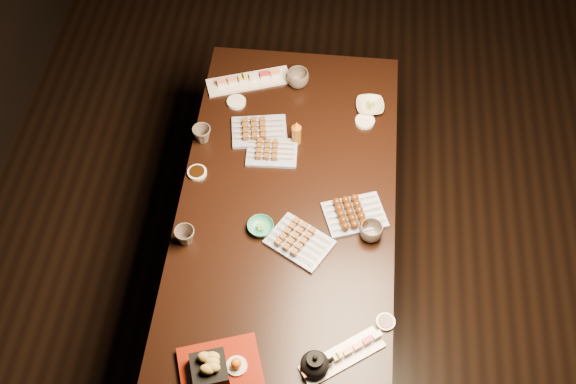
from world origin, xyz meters
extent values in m
plane|color=black|center=(0.00, 0.00, 0.00)|extent=(5.00, 5.00, 0.00)
cube|color=black|center=(-0.32, 0.10, 0.38)|extent=(0.98, 1.84, 0.75)
imported|color=#2D8C71|center=(-0.42, -0.03, 0.77)|extent=(0.13, 0.13, 0.03)
imported|color=beige|center=(0.00, 0.67, 0.77)|extent=(0.14, 0.14, 0.03)
imported|color=#52473F|center=(-0.71, -0.12, 0.79)|extent=(0.11, 0.11, 0.08)
imported|color=#52473F|center=(0.03, -0.02, 0.79)|extent=(0.11, 0.11, 0.07)
imported|color=#52473F|center=(-0.73, 0.41, 0.79)|extent=(0.10, 0.10, 0.08)
imported|color=#52473F|center=(-0.34, 0.78, 0.79)|extent=(0.13, 0.13, 0.08)
cylinder|color=brown|center=(-0.32, 0.44, 0.82)|extent=(0.05, 0.05, 0.13)
cylinder|color=white|center=(-0.72, 0.22, 0.76)|extent=(0.10, 0.10, 0.01)
cylinder|color=white|center=(-0.02, 0.58, 0.76)|extent=(0.11, 0.11, 0.02)
cylinder|color=white|center=(0.10, -0.40, 0.76)|extent=(0.08, 0.08, 0.01)
cylinder|color=white|center=(-0.61, 0.64, 0.76)|extent=(0.09, 0.09, 0.02)
camera|label=1|loc=(-0.15, -1.59, 3.23)|focal=45.00mm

